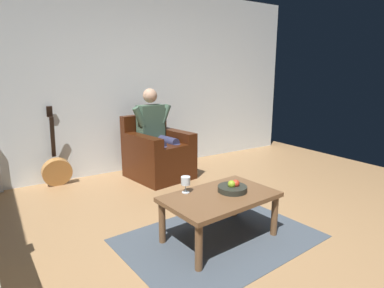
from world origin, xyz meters
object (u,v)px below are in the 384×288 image
armchair (158,155)px  wine_glass_near (186,182)px  person_seated (156,131)px  fruit_bowl (232,188)px  guitar (57,169)px  coffee_table (220,201)px

armchair → wine_glass_near: armchair is taller
person_seated → fruit_bowl: 1.91m
guitar → wine_glass_near: 2.20m
wine_glass_near → guitar: bearing=-70.1°
armchair → wine_glass_near: (0.54, 1.66, 0.20)m
wine_glass_near → armchair: bearing=-108.0°
person_seated → guitar: (1.28, -0.37, -0.44)m
person_seated → guitar: person_seated is taller
guitar → wine_glass_near: guitar is taller
coffee_table → armchair: bearing=-99.5°
armchair → fruit_bowl: bearing=75.2°
coffee_table → guitar: guitar is taller
coffee_table → fruit_bowl: bearing=-177.5°
armchair → wine_glass_near: bearing=62.4°
wine_glass_near → person_seated: bearing=-107.7°
armchair → fruit_bowl: armchair is taller
armchair → coffee_table: 1.90m
armchair → coffee_table: bearing=70.9°
coffee_table → guitar: 2.46m
person_seated → guitar: bearing=-25.5°
guitar → armchair: bearing=163.1°
guitar → wine_glass_near: bearing=109.9°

